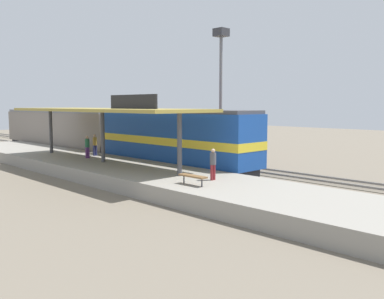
{
  "coord_description": "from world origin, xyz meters",
  "views": [
    {
      "loc": [
        -20.63,
        -25.42,
        4.96
      ],
      "look_at": [
        -1.38,
        -5.72,
        2.0
      ],
      "focal_mm": 39.1,
      "sensor_mm": 36.0,
      "label": 1
    }
  ],
  "objects_px": {
    "person_walking": "(87,146)",
    "person_boarding": "(213,163)",
    "light_mast": "(221,66)",
    "platform_bench": "(193,176)",
    "passenger_carriage_single": "(60,130)",
    "person_waiting": "(95,144)",
    "locomotive": "(175,139)",
    "freight_car": "(168,137)"
  },
  "relations": [
    {
      "from": "locomotive",
      "to": "passenger_carriage_single",
      "type": "bearing_deg",
      "value": 90.0
    },
    {
      "from": "passenger_carriage_single",
      "to": "person_boarding",
      "type": "distance_m",
      "value": 26.09
    },
    {
      "from": "person_waiting",
      "to": "person_walking",
      "type": "bearing_deg",
      "value": -142.76
    },
    {
      "from": "platform_bench",
      "to": "light_mast",
      "type": "relative_size",
      "value": 0.15
    },
    {
      "from": "passenger_carriage_single",
      "to": "locomotive",
      "type": "bearing_deg",
      "value": -90.0
    },
    {
      "from": "locomotive",
      "to": "light_mast",
      "type": "relative_size",
      "value": 1.23
    },
    {
      "from": "freight_car",
      "to": "person_waiting",
      "type": "relative_size",
      "value": 7.02
    },
    {
      "from": "passenger_carriage_single",
      "to": "light_mast",
      "type": "xyz_separation_m",
      "value": [
        7.8,
        -15.52,
        6.08
      ]
    },
    {
      "from": "person_waiting",
      "to": "person_boarding",
      "type": "relative_size",
      "value": 1.0
    },
    {
      "from": "locomotive",
      "to": "person_boarding",
      "type": "bearing_deg",
      "value": -118.68
    },
    {
      "from": "person_waiting",
      "to": "person_walking",
      "type": "xyz_separation_m",
      "value": [
        -1.21,
        -0.92,
        0.0
      ]
    },
    {
      "from": "person_walking",
      "to": "freight_car",
      "type": "bearing_deg",
      "value": 4.9
    },
    {
      "from": "locomotive",
      "to": "freight_car",
      "type": "height_order",
      "value": "locomotive"
    },
    {
      "from": "freight_car",
      "to": "locomotive",
      "type": "bearing_deg",
      "value": -127.31
    },
    {
      "from": "passenger_carriage_single",
      "to": "person_boarding",
      "type": "height_order",
      "value": "passenger_carriage_single"
    },
    {
      "from": "platform_bench",
      "to": "passenger_carriage_single",
      "type": "bearing_deg",
      "value": 77.0
    },
    {
      "from": "platform_bench",
      "to": "freight_car",
      "type": "xyz_separation_m",
      "value": [
        10.6,
        14.01,
        0.63
      ]
    },
    {
      "from": "passenger_carriage_single",
      "to": "light_mast",
      "type": "distance_m",
      "value": 18.4
    },
    {
      "from": "platform_bench",
      "to": "freight_car",
      "type": "bearing_deg",
      "value": 52.9
    },
    {
      "from": "passenger_carriage_single",
      "to": "light_mast",
      "type": "height_order",
      "value": "light_mast"
    },
    {
      "from": "person_walking",
      "to": "person_boarding",
      "type": "relative_size",
      "value": 1.0
    },
    {
      "from": "person_walking",
      "to": "person_boarding",
      "type": "xyz_separation_m",
      "value": [
        0.01,
        -13.02,
        0.0
      ]
    },
    {
      "from": "freight_car",
      "to": "light_mast",
      "type": "distance_m",
      "value": 8.01
    },
    {
      "from": "freight_car",
      "to": "person_walking",
      "type": "distance_m",
      "value": 8.88
    },
    {
      "from": "platform_bench",
      "to": "light_mast",
      "type": "height_order",
      "value": "light_mast"
    },
    {
      "from": "platform_bench",
      "to": "person_walking",
      "type": "height_order",
      "value": "person_walking"
    },
    {
      "from": "locomotive",
      "to": "person_walking",
      "type": "bearing_deg",
      "value": 128.79
    },
    {
      "from": "light_mast",
      "to": "person_waiting",
      "type": "xyz_separation_m",
      "value": [
        -10.83,
        3.72,
        -6.54
      ]
    },
    {
      "from": "platform_bench",
      "to": "freight_car",
      "type": "distance_m",
      "value": 17.58
    },
    {
      "from": "platform_bench",
      "to": "person_waiting",
      "type": "height_order",
      "value": "person_waiting"
    },
    {
      "from": "passenger_carriage_single",
      "to": "person_waiting",
      "type": "bearing_deg",
      "value": -104.4
    },
    {
      "from": "light_mast",
      "to": "person_boarding",
      "type": "distance_m",
      "value": 17.1
    },
    {
      "from": "passenger_carriage_single",
      "to": "person_boarding",
      "type": "bearing_deg",
      "value": -99.34
    },
    {
      "from": "platform_bench",
      "to": "person_boarding",
      "type": "relative_size",
      "value": 0.99
    },
    {
      "from": "light_mast",
      "to": "person_boarding",
      "type": "relative_size",
      "value": 6.84
    },
    {
      "from": "platform_bench",
      "to": "light_mast",
      "type": "xyz_separation_m",
      "value": [
        13.8,
        10.46,
        7.05
      ]
    },
    {
      "from": "light_mast",
      "to": "person_waiting",
      "type": "bearing_deg",
      "value": 161.06
    },
    {
      "from": "passenger_carriage_single",
      "to": "person_waiting",
      "type": "xyz_separation_m",
      "value": [
        -3.03,
        -11.8,
        -0.46
      ]
    },
    {
      "from": "locomotive",
      "to": "person_walking",
      "type": "distance_m",
      "value": 6.79
    },
    {
      "from": "platform_bench",
      "to": "person_walking",
      "type": "xyz_separation_m",
      "value": [
        1.76,
        13.26,
        0.51
      ]
    },
    {
      "from": "locomotive",
      "to": "freight_car",
      "type": "bearing_deg",
      "value": 52.69
    },
    {
      "from": "light_mast",
      "to": "person_walking",
      "type": "bearing_deg",
      "value": 166.94
    }
  ]
}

